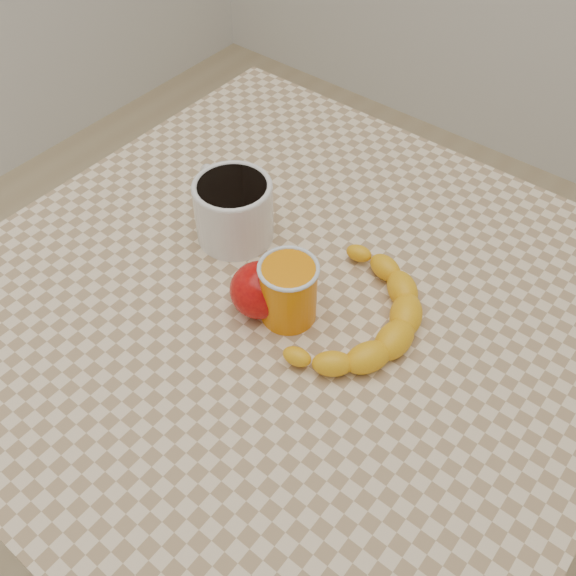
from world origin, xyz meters
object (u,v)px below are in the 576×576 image
Objects in this scene: table at (288,341)px; apple at (260,290)px; banana at (357,313)px; coffee_mug at (233,207)px; orange_juice_glass at (288,291)px.

apple is at bearing -117.16° from table.
banana is at bearing 26.57° from apple.
apple is 0.12m from banana.
orange_juice_glass is (0.15, -0.07, -0.00)m from coffee_mug.
orange_juice_glass reaches higher than banana.
banana is (0.22, -0.03, -0.03)m from coffee_mug.
apple is (0.11, -0.08, -0.01)m from coffee_mug.
orange_juice_glass is 0.33× the size of banana.
coffee_mug reaches higher than banana.
banana is (0.11, 0.05, -0.01)m from apple.
coffee_mug reaches higher than apple.
banana is at bearing 28.46° from orange_juice_glass.
coffee_mug is at bearing 160.33° from table.
table is 0.14m from banana.
orange_juice_glass is 0.09m from banana.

